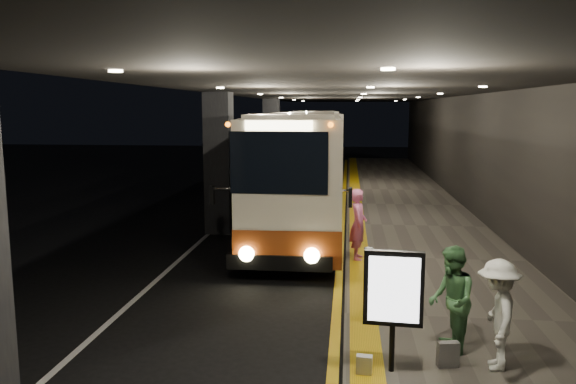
# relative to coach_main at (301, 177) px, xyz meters

# --- Properties ---
(ground) EXTENTS (90.00, 90.00, 0.00)m
(ground) POSITION_rel_coach_main_xyz_m (-1.05, -4.51, -1.75)
(ground) COLOR black
(lane_line_white) EXTENTS (0.12, 50.00, 0.01)m
(lane_line_white) POSITION_rel_coach_main_xyz_m (-2.85, 0.49, -1.75)
(lane_line_white) COLOR silver
(lane_line_white) RESTS_ON ground
(kerb_stripe_yellow) EXTENTS (0.18, 50.00, 0.01)m
(kerb_stripe_yellow) POSITION_rel_coach_main_xyz_m (1.30, 0.49, -1.75)
(kerb_stripe_yellow) COLOR gold
(kerb_stripe_yellow) RESTS_ON ground
(sidewalk) EXTENTS (4.50, 50.00, 0.15)m
(sidewalk) POSITION_rel_coach_main_xyz_m (3.70, 0.49, -1.68)
(sidewalk) COLOR #514C44
(sidewalk) RESTS_ON ground
(tactile_strip) EXTENTS (0.50, 50.00, 0.01)m
(tactile_strip) POSITION_rel_coach_main_xyz_m (1.80, 0.49, -1.60)
(tactile_strip) COLOR gold
(tactile_strip) RESTS_ON sidewalk
(terminal_wall) EXTENTS (0.10, 50.00, 6.00)m
(terminal_wall) POSITION_rel_coach_main_xyz_m (5.95, 0.49, 1.25)
(terminal_wall) COLOR black
(terminal_wall) RESTS_ON ground
(support_columns) EXTENTS (0.80, 24.80, 4.40)m
(support_columns) POSITION_rel_coach_main_xyz_m (-2.55, -0.51, 0.45)
(support_columns) COLOR black
(support_columns) RESTS_ON ground
(canopy) EXTENTS (9.00, 50.00, 0.40)m
(canopy) POSITION_rel_coach_main_xyz_m (1.45, 0.49, 2.85)
(canopy) COLOR black
(canopy) RESTS_ON support_columns
(coach_main) EXTENTS (2.76, 11.80, 3.66)m
(coach_main) POSITION_rel_coach_main_xyz_m (0.00, 0.00, 0.00)
(coach_main) COLOR beige
(coach_main) RESTS_ON ground
(coach_second) EXTENTS (3.04, 11.78, 3.67)m
(coach_second) POSITION_rel_coach_main_xyz_m (-0.26, 11.21, 0.01)
(coach_second) COLOR beige
(coach_second) RESTS_ON ground
(passenger_boarding) EXTENTS (0.45, 0.66, 1.78)m
(passenger_boarding) POSITION_rel_coach_main_xyz_m (1.75, -3.86, -0.71)
(passenger_boarding) COLOR #D76496
(passenger_boarding) RESTS_ON sidewalk
(passenger_waiting_green) EXTENTS (0.53, 0.83, 1.68)m
(passenger_waiting_green) POSITION_rel_coach_main_xyz_m (3.09, -9.19, -0.77)
(passenger_waiting_green) COLOR #437947
(passenger_waiting_green) RESTS_ON sidewalk
(passenger_waiting_white) EXTENTS (0.62, 1.10, 1.62)m
(passenger_waiting_white) POSITION_rel_coach_main_xyz_m (3.66, -9.65, -0.80)
(passenger_waiting_white) COLOR white
(passenger_waiting_white) RESTS_ON sidewalk
(bag_polka) EXTENTS (0.33, 0.19, 0.38)m
(bag_polka) POSITION_rel_coach_main_xyz_m (2.98, -9.69, -1.42)
(bag_polka) COLOR black
(bag_polka) RESTS_ON sidewalk
(bag_plain) EXTENTS (0.23, 0.15, 0.28)m
(bag_plain) POSITION_rel_coach_main_xyz_m (1.75, -10.07, -1.47)
(bag_plain) COLOR silver
(bag_plain) RESTS_ON sidewalk
(info_sign) EXTENTS (0.84, 0.18, 1.78)m
(info_sign) POSITION_rel_coach_main_xyz_m (2.15, -9.93, -0.41)
(info_sign) COLOR black
(info_sign) RESTS_ON sidewalk
(stanchion_post) EXTENTS (0.05, 0.05, 1.07)m
(stanchion_post) POSITION_rel_coach_main_xyz_m (1.90, -7.00, -1.07)
(stanchion_post) COLOR black
(stanchion_post) RESTS_ON sidewalk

